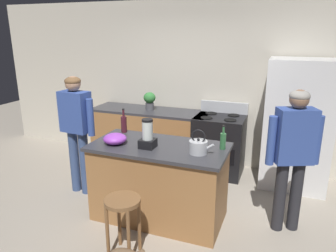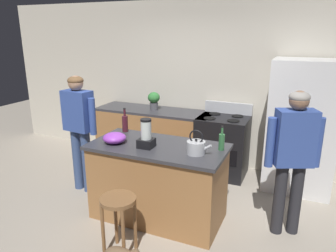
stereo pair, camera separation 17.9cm
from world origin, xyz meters
name	(u,v)px [view 2 (the right image)]	position (x,y,z in m)	size (l,w,h in m)	color
ground_plane	(158,216)	(0.00, 0.00, 0.00)	(14.00, 14.00, 0.00)	#9E9384
back_wall	(208,85)	(0.00, 1.95, 1.35)	(8.00, 0.10, 2.70)	beige
kitchen_island	(158,182)	(0.00, 0.00, 0.47)	(1.59, 0.81, 0.93)	#9E6B3D
back_counter_run	(154,136)	(-0.80, 1.55, 0.47)	(2.00, 0.64, 0.93)	#9E6B3D
refrigerator	(302,127)	(1.51, 1.50, 0.92)	(0.90, 0.73, 1.85)	silver
stove_range	(222,145)	(0.40, 1.52, 0.48)	(0.76, 0.65, 1.11)	black
person_by_island_left	(79,123)	(-1.29, 0.21, 1.00)	(0.60, 0.26, 1.65)	#384C7A
person_by_sink_right	(293,151)	(1.45, 0.29, 0.98)	(0.58, 0.36, 1.63)	#26262B
bar_stool	(119,210)	(-0.07, -0.77, 0.50)	(0.36, 0.36, 0.63)	brown
potted_plant	(154,100)	(-0.80, 1.55, 1.11)	(0.20, 0.20, 0.30)	#4C4C51
blender_appliance	(146,136)	(-0.09, -0.11, 1.07)	(0.17, 0.17, 0.33)	black
bottle_olive_oil	(222,141)	(0.71, 0.15, 1.04)	(0.07, 0.07, 0.28)	#2D6638
bottle_wine	(125,123)	(-0.62, 0.31, 1.05)	(0.08, 0.08, 0.32)	#471923
mixing_bowl	(114,138)	(-0.50, -0.13, 1.00)	(0.27, 0.27, 0.12)	purple
tea_kettle	(196,147)	(0.49, -0.08, 1.01)	(0.28, 0.20, 0.27)	#B7BABF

